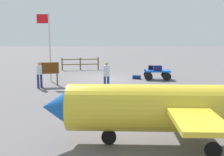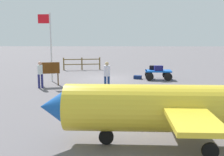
# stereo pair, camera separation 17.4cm
# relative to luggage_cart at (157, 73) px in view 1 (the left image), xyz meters

# --- Properties ---
(ground_plane) EXTENTS (120.00, 120.00, 0.00)m
(ground_plane) POSITION_rel_luggage_cart_xyz_m (3.78, -0.36, -0.48)
(ground_plane) COLOR slate
(luggage_cart) EXTENTS (1.95, 1.28, 0.68)m
(luggage_cart) POSITION_rel_luggage_cart_xyz_m (0.00, 0.00, 0.00)
(luggage_cart) COLOR blue
(luggage_cart) RESTS_ON ground
(suitcase_navy) EXTENTS (0.60, 0.47, 0.30)m
(suitcase_navy) POSITION_rel_luggage_cart_xyz_m (0.30, -0.33, 0.36)
(suitcase_navy) COLOR black
(suitcase_navy) RESTS_ON luggage_cart
(suitcase_olive) EXTENTS (0.62, 0.37, 0.37)m
(suitcase_olive) POSITION_rel_luggage_cart_xyz_m (0.01, 0.24, 0.39)
(suitcase_olive) COLOR navy
(suitcase_olive) RESTS_ON luggage_cart
(suitcase_maroon) EXTENTS (0.64, 0.51, 0.25)m
(suitcase_maroon) POSITION_rel_luggage_cart_xyz_m (1.45, -0.29, -0.35)
(suitcase_maroon) COLOR #102251
(suitcase_maroon) RESTS_ON ground
(worker_lead) EXTENTS (0.41, 0.41, 1.66)m
(worker_lead) POSITION_rel_luggage_cart_xyz_m (3.58, 3.69, 0.50)
(worker_lead) COLOR navy
(worker_lead) RESTS_ON ground
(worker_trailing) EXTENTS (0.42, 0.42, 1.62)m
(worker_trailing) POSITION_rel_luggage_cart_xyz_m (7.66, 3.23, 0.44)
(worker_trailing) COLOR navy
(worker_trailing) RESTS_ON ground
(airplane_near) EXTENTS (7.37, 4.88, 2.99)m
(airplane_near) POSITION_rel_luggage_cart_xyz_m (1.49, 11.64, 0.65)
(airplane_near) COLOR yellow
(airplane_near) RESTS_ON ground
(flagpole) EXTENTS (0.89, 0.15, 4.69)m
(flagpole) POSITION_rel_luggage_cart_xyz_m (7.61, 0.97, 2.32)
(flagpole) COLOR silver
(flagpole) RESTS_ON ground
(signboard) EXTENTS (1.23, 0.33, 1.50)m
(signboard) POSITION_rel_luggage_cart_xyz_m (7.26, 2.49, 0.55)
(signboard) COLOR #4C3319
(signboard) RESTS_ON ground
(wooden_fence) EXTENTS (3.42, 0.68, 1.16)m
(wooden_fence) POSITION_rel_luggage_cart_xyz_m (6.26, -5.39, 0.19)
(wooden_fence) COLOR brown
(wooden_fence) RESTS_ON ground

